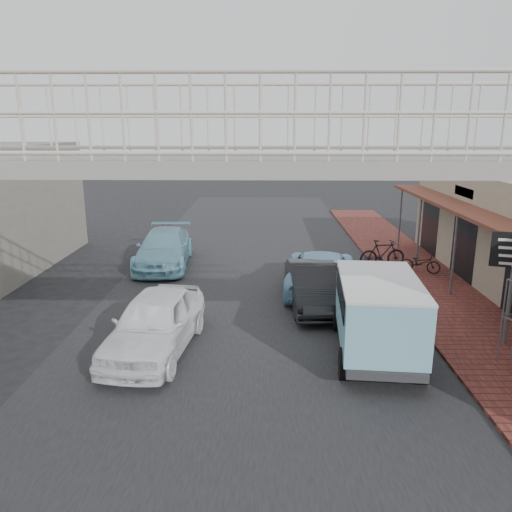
{
  "coord_description": "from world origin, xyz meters",
  "views": [
    {
      "loc": [
        0.51,
        -11.48,
        5.66
      ],
      "look_at": [
        0.22,
        3.48,
        1.8
      ],
      "focal_mm": 35.0,
      "sensor_mm": 36.0,
      "label": 1
    }
  ],
  "objects_px": {
    "angkot_far": "(164,248)",
    "angkot_van": "(377,306)",
    "white_hatchback": "(155,323)",
    "motorcycle_near": "(420,263)",
    "motorcycle_far": "(382,253)",
    "angkot_curb": "(321,270)",
    "dark_sedan": "(313,286)"
  },
  "relations": [
    {
      "from": "angkot_far",
      "to": "angkot_van",
      "type": "distance_m",
      "value": 11.0
    },
    {
      "from": "white_hatchback",
      "to": "angkot_van",
      "type": "distance_m",
      "value": 5.68
    },
    {
      "from": "motorcycle_near",
      "to": "angkot_van",
      "type": "bearing_deg",
      "value": 176.79
    },
    {
      "from": "angkot_van",
      "to": "motorcycle_near",
      "type": "bearing_deg",
      "value": 70.26
    },
    {
      "from": "angkot_far",
      "to": "angkot_van",
      "type": "xyz_separation_m",
      "value": [
        7.07,
        -8.41,
        0.58
      ]
    },
    {
      "from": "motorcycle_far",
      "to": "angkot_curb",
      "type": "bearing_deg",
      "value": 125.7
    },
    {
      "from": "dark_sedan",
      "to": "angkot_van",
      "type": "distance_m",
      "value": 3.84
    },
    {
      "from": "white_hatchback",
      "to": "dark_sedan",
      "type": "relative_size",
      "value": 1.08
    },
    {
      "from": "angkot_van",
      "to": "motorcycle_near",
      "type": "xyz_separation_m",
      "value": [
        3.29,
        7.22,
        -0.83
      ]
    },
    {
      "from": "dark_sedan",
      "to": "angkot_far",
      "type": "xyz_separation_m",
      "value": [
        -5.8,
        4.84,
        0.05
      ]
    },
    {
      "from": "white_hatchback",
      "to": "angkot_curb",
      "type": "xyz_separation_m",
      "value": [
        4.83,
        5.19,
        -0.07
      ]
    },
    {
      "from": "motorcycle_near",
      "to": "motorcycle_far",
      "type": "bearing_deg",
      "value": 80.37
    },
    {
      "from": "white_hatchback",
      "to": "angkot_van",
      "type": "bearing_deg",
      "value": 5.21
    },
    {
      "from": "motorcycle_far",
      "to": "angkot_far",
      "type": "bearing_deg",
      "value": 79.21
    },
    {
      "from": "angkot_far",
      "to": "dark_sedan",
      "type": "bearing_deg",
      "value": -42.88
    },
    {
      "from": "dark_sedan",
      "to": "motorcycle_near",
      "type": "height_order",
      "value": "dark_sedan"
    },
    {
      "from": "dark_sedan",
      "to": "motorcycle_near",
      "type": "relative_size",
      "value": 2.76
    },
    {
      "from": "dark_sedan",
      "to": "motorcycle_near",
      "type": "bearing_deg",
      "value": 35.36
    },
    {
      "from": "white_hatchback",
      "to": "motorcycle_far",
      "type": "bearing_deg",
      "value": 52.35
    },
    {
      "from": "white_hatchback",
      "to": "dark_sedan",
      "type": "bearing_deg",
      "value": 44.62
    },
    {
      "from": "angkot_curb",
      "to": "white_hatchback",
      "type": "bearing_deg",
      "value": 53.48
    },
    {
      "from": "angkot_curb",
      "to": "dark_sedan",
      "type": "bearing_deg",
      "value": 82.02
    },
    {
      "from": "motorcycle_near",
      "to": "motorcycle_far",
      "type": "xyz_separation_m",
      "value": [
        -1.31,
        0.79,
        0.17
      ]
    },
    {
      "from": "angkot_far",
      "to": "motorcycle_far",
      "type": "distance_m",
      "value": 9.05
    },
    {
      "from": "angkot_curb",
      "to": "angkot_far",
      "type": "xyz_separation_m",
      "value": [
        -6.24,
        3.1,
        0.03
      ]
    },
    {
      "from": "white_hatchback",
      "to": "motorcycle_far",
      "type": "distance_m",
      "value": 10.98
    },
    {
      "from": "motorcycle_near",
      "to": "motorcycle_far",
      "type": "height_order",
      "value": "motorcycle_far"
    },
    {
      "from": "angkot_curb",
      "to": "motorcycle_near",
      "type": "xyz_separation_m",
      "value": [
        4.11,
        1.91,
        -0.21
      ]
    },
    {
      "from": "white_hatchback",
      "to": "angkot_curb",
      "type": "relative_size",
      "value": 0.89
    },
    {
      "from": "white_hatchback",
      "to": "motorcycle_near",
      "type": "relative_size",
      "value": 2.99
    },
    {
      "from": "angkot_far",
      "to": "motorcycle_far",
      "type": "bearing_deg",
      "value": -5.58
    },
    {
      "from": "motorcycle_near",
      "to": "motorcycle_far",
      "type": "distance_m",
      "value": 1.54
    }
  ]
}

